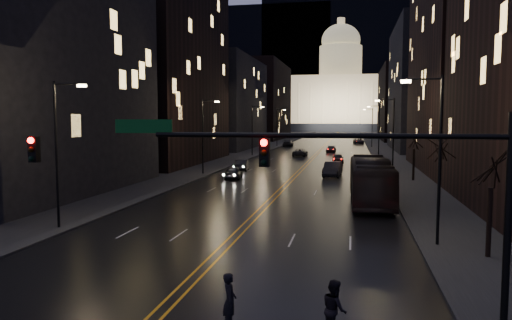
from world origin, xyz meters
The scene contains 37 objects.
ground centered at (0.00, 0.00, 0.00)m, with size 900.00×900.00×0.00m, color black.
road centered at (0.00, 130.00, 0.01)m, with size 20.00×320.00×0.02m, color black.
sidewalk_left centered at (-14.00, 130.00, 0.08)m, with size 8.00×320.00×0.16m, color black.
sidewalk_right centered at (14.00, 130.00, 0.08)m, with size 8.00×320.00×0.16m, color black.
center_line centered at (0.00, 130.00, 0.03)m, with size 0.62×320.00×0.01m, color orange.
building_left_near centered at (-21.00, 22.00, 11.00)m, with size 12.00×28.00×22.00m, color black.
building_left_mid centered at (-21.00, 54.00, 14.00)m, with size 12.00×30.00×28.00m, color black.
building_left_far centered at (-21.00, 92.00, 10.00)m, with size 12.00×34.00×20.00m, color black.
building_left_dist centered at (-21.00, 140.00, 12.00)m, with size 12.00×40.00×24.00m, color black.
building_right_tall centered at (21.00, 50.00, 19.00)m, with size 12.00×30.00×38.00m, color black.
building_right_mid centered at (21.00, 92.00, 13.00)m, with size 12.00×34.00×26.00m, color black.
building_right_dist centered at (21.00, 140.00, 11.00)m, with size 12.00×40.00×22.00m, color black.
mountain_ridge centered at (40.00, 380.00, 65.00)m, with size 520.00×60.00×130.00m, color black.
capitol centered at (0.00, 250.00, 17.15)m, with size 90.00×50.00×58.50m.
traffic_signal centered at (5.91, 0.00, 5.10)m, with size 17.29×0.45×7.00m.
streetlamp_right_near centered at (10.81, 10.00, 5.08)m, with size 2.13×0.25×9.00m.
streetlamp_left_near centered at (-10.81, 10.00, 5.08)m, with size 2.13×0.25×9.00m.
streetlamp_right_mid centered at (10.81, 40.00, 5.08)m, with size 2.13×0.25×9.00m.
streetlamp_left_mid centered at (-10.81, 40.00, 5.08)m, with size 2.13×0.25×9.00m.
streetlamp_right_far centered at (10.81, 70.00, 5.08)m, with size 2.13×0.25×9.00m.
streetlamp_left_far centered at (-10.81, 70.00, 5.08)m, with size 2.13×0.25×9.00m.
streetlamp_right_dist centered at (10.81, 100.00, 5.08)m, with size 2.13×0.25×9.00m.
streetlamp_left_dist centered at (-10.81, 100.00, 5.08)m, with size 2.13×0.25×9.00m.
tree_right_near centered at (13.00, 8.00, 4.53)m, with size 2.40×2.40×6.65m.
tree_right_mid centered at (13.00, 22.00, 4.53)m, with size 2.40×2.40×6.65m.
tree_right_far centered at (13.00, 38.00, 4.53)m, with size 2.40×2.40×6.65m.
bus centered at (8.03, 23.45, 1.81)m, with size 3.05×13.03×3.63m, color black.
oncoming_car_a centered at (-6.41, 36.53, 0.73)m, with size 1.72×4.28×1.46m, color black.
oncoming_car_b centered at (-7.40, 45.50, 0.74)m, with size 1.56×4.47×1.47m, color black.
oncoming_car_c centered at (-2.50, 71.05, 0.68)m, with size 2.26×4.91×1.36m, color black.
oncoming_car_d centered at (-8.50, 101.16, 0.78)m, with size 2.20×5.40×1.57m, color black.
receding_car_a centered at (4.35, 40.92, 0.86)m, with size 1.82×5.23×1.72m, color black.
receding_car_b centered at (4.46, 59.06, 0.71)m, with size 1.67×4.15×1.41m, color black.
receding_car_c centered at (2.50, 81.48, 0.64)m, with size 1.81×4.44×1.29m, color black.
receding_car_d centered at (8.20, 115.87, 0.74)m, with size 2.45×5.31×1.48m, color black.
pedestrian_a centered at (2.72, -2.00, 0.93)m, with size 0.68×0.44×1.85m, color black.
pedestrian_b centered at (6.05, -2.00, 0.92)m, with size 0.89×0.49×1.84m, color black.
Camera 1 is at (6.50, -17.14, 6.81)m, focal length 35.00 mm.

